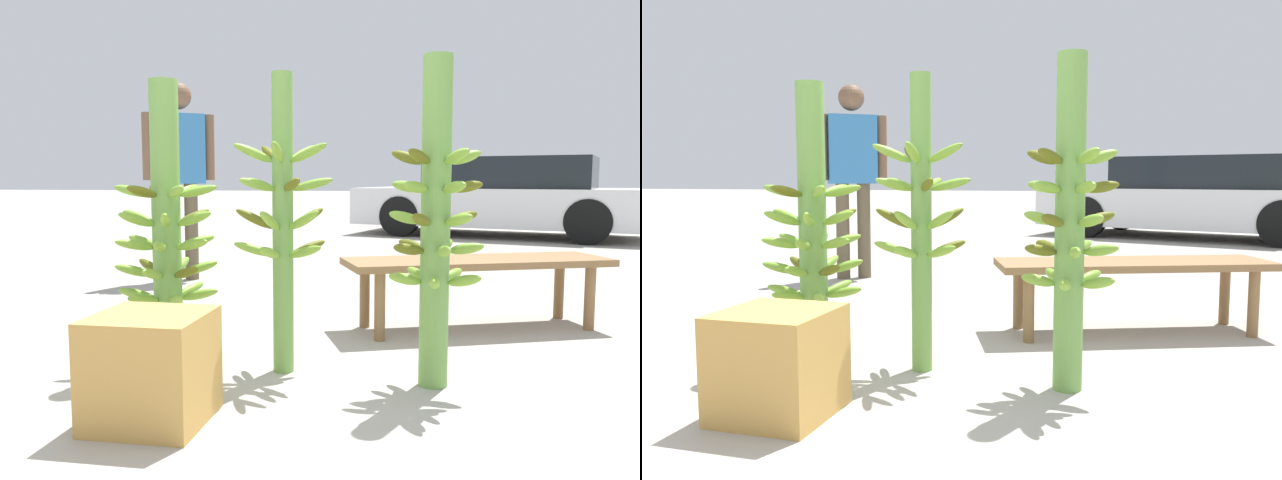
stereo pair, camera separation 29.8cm
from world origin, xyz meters
The scene contains 8 objects.
ground_plane centered at (0.00, 0.00, 0.00)m, with size 80.00×80.00×0.00m, color #9E998E.
banana_stalk_left centered at (-0.54, 0.50, 0.64)m, with size 0.50×0.49×1.34m.
banana_stalk_center centered at (0.04, 0.43, 0.71)m, with size 0.46×0.46×1.35m.
banana_stalk_right centered at (0.71, 0.35, 0.70)m, with size 0.41×0.41×1.38m.
vendor_person centered at (-1.42, 2.79, 1.01)m, with size 0.56×0.42×1.69m.
market_bench centered at (0.97, 1.42, 0.36)m, with size 1.60×0.96×0.42m.
parked_car centered at (1.82, 7.60, 0.58)m, with size 4.58×2.97×1.19m.
produce_crate centered at (-0.29, -0.23, 0.20)m, with size 0.40×0.40×0.40m.
Camera 1 is at (0.68, -2.29, 0.88)m, focal length 35.00 mm.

